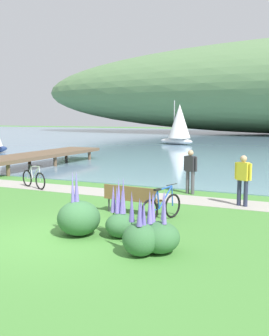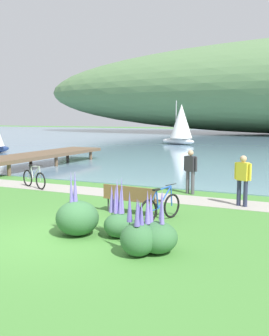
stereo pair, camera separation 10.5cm
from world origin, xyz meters
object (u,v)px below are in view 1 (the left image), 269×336
Objects in this scene: bicycle_leaning_near_bench at (161,207)px; bicycle_beside_path at (34,179)px; park_bench_near_camera at (131,197)px; person_at_shoreline at (190,169)px; sailboat_mid_bay at (179,124)px; person_on_the_grass at (243,177)px.

bicycle_leaning_near_bench is 1.01× the size of bicycle_beside_path.
person_at_shoreline is (0.77, 3.79, 0.46)m from park_bench_near_camera.
sailboat_mid_bay reaches higher than person_at_shoreline.
park_bench_near_camera is at bearing -75.07° from sailboat_mid_bay.
person_on_the_grass is at bearing 1.04° from bicycle_beside_path.
sailboat_mid_bay is at bearing 111.82° from person_on_the_grass.
bicycle_beside_path is 0.98× the size of person_at_shoreline.
person_on_the_grass reaches higher than bicycle_beside_path.
bicycle_leaning_near_bench is 4.26m from person_at_shoreline.
bicycle_leaning_near_bench is 3.44m from person_on_the_grass.
person_on_the_grass is 29.04m from sailboat_mid_bay.
person_at_shoreline reaches higher than park_bench_near_camera.
bicycle_leaning_near_bench is 0.99× the size of person_on_the_grass.
park_bench_near_camera is at bearing -101.51° from person_at_shoreline.
bicycle_leaning_near_bench is 31.16m from sailboat_mid_bay.
bicycle_beside_path is (-5.55, 2.28, -0.12)m from park_bench_near_camera.
bicycle_beside_path is 0.98× the size of person_on_the_grass.
park_bench_near_camera is at bearing -22.34° from bicycle_beside_path.
sailboat_mid_bay is (-8.97, 29.79, 1.85)m from bicycle_leaning_near_bench.
sailboat_mid_bay is at bearing 104.93° from park_bench_near_camera.
bicycle_beside_path is (-6.69, 2.70, 0.00)m from bicycle_leaning_near_bench.
person_on_the_grass is at bearing -68.18° from sailboat_mid_bay.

